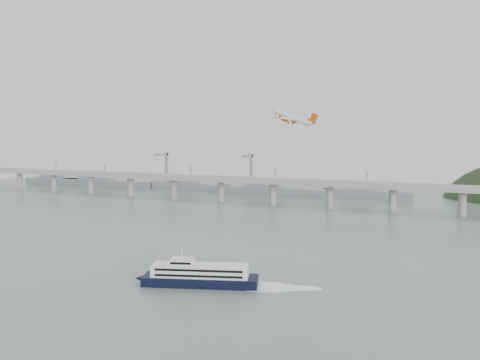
% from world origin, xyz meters
% --- Properties ---
extents(ground, '(900.00, 900.00, 0.00)m').
position_xyz_m(ground, '(0.00, 0.00, 0.00)').
color(ground, slate).
rests_on(ground, ground).
extents(bridge, '(800.00, 22.00, 23.90)m').
position_xyz_m(bridge, '(-1.15, 200.00, 17.65)').
color(bridge, gray).
rests_on(bridge, ground).
extents(distant_fleet, '(453.00, 60.90, 40.00)m').
position_xyz_m(distant_fleet, '(-155.36, 265.08, 6.22)').
color(distant_fleet, gray).
rests_on(distant_fleet, ground).
extents(ferry, '(75.39, 30.34, 14.59)m').
position_xyz_m(ferry, '(13.85, -19.43, 3.96)').
color(ferry, black).
rests_on(ferry, ground).
extents(airliner, '(35.44, 33.03, 14.71)m').
position_xyz_m(airliner, '(15.77, 102.76, 71.88)').
color(airliner, white).
rests_on(airliner, ground).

